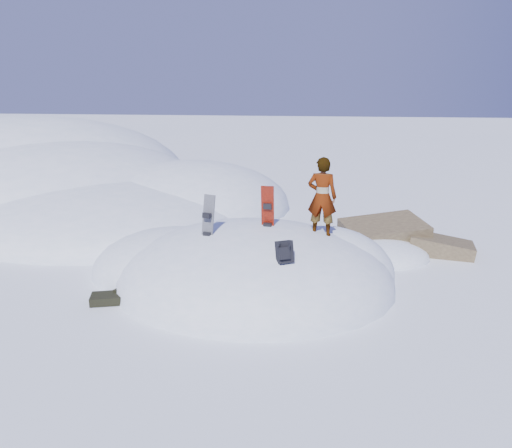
# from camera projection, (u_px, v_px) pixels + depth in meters

# --- Properties ---
(ground) EXTENTS (120.00, 120.00, 0.00)m
(ground) POSITION_uv_depth(u_px,v_px,m) (254.00, 283.00, 12.58)
(ground) COLOR white
(ground) RESTS_ON ground
(snow_mound) EXTENTS (8.00, 6.00, 3.00)m
(snow_mound) POSITION_uv_depth(u_px,v_px,m) (248.00, 279.00, 12.83)
(snow_mound) COLOR white
(snow_mound) RESTS_ON ground
(snow_ridge) EXTENTS (21.50, 18.50, 6.40)m
(snow_ridge) POSITION_uv_depth(u_px,v_px,m) (58.00, 190.00, 23.17)
(snow_ridge) COLOR white
(snow_ridge) RESTS_ON ground
(rock_outcrop) EXTENTS (4.68, 4.41, 1.68)m
(rock_outcrop) POSITION_uv_depth(u_px,v_px,m) (388.00, 249.00, 15.02)
(rock_outcrop) COLOR brown
(rock_outcrop) RESTS_ON ground
(snowboard_red) EXTENTS (0.33, 0.26, 1.67)m
(snowboard_red) POSITION_uv_depth(u_px,v_px,m) (268.00, 218.00, 12.18)
(snowboard_red) COLOR red
(snowboard_red) RESTS_ON snow_mound
(snowboard_dark) EXTENTS (0.38, 0.40, 1.54)m
(snowboard_dark) POSITION_uv_depth(u_px,v_px,m) (207.00, 227.00, 11.77)
(snowboard_dark) COLOR black
(snowboard_dark) RESTS_ON snow_mound
(backpack) EXTENTS (0.45, 0.49, 0.55)m
(backpack) POSITION_uv_depth(u_px,v_px,m) (284.00, 252.00, 10.57)
(backpack) COLOR black
(backpack) RESTS_ON snow_mound
(gear_pile) EXTENTS (0.94, 0.73, 0.25)m
(gear_pile) POSITION_uv_depth(u_px,v_px,m) (109.00, 297.00, 11.45)
(gear_pile) COLOR black
(gear_pile) RESTS_ON ground
(person) EXTENTS (0.78, 0.58, 1.95)m
(person) POSITION_uv_depth(u_px,v_px,m) (322.00, 197.00, 12.01)
(person) COLOR slate
(person) RESTS_ON snow_mound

